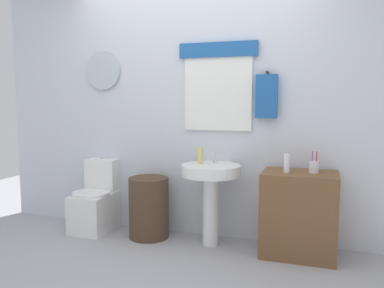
% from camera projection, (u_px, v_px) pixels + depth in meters
% --- Properties ---
extents(ground_plane, '(8.00, 8.00, 0.00)m').
position_uv_depth(ground_plane, '(149.00, 279.00, 2.97)').
color(ground_plane, '#A3A3A8').
extents(back_wall, '(4.40, 0.18, 2.60)m').
position_uv_depth(back_wall, '(196.00, 106.00, 3.91)').
color(back_wall, silver).
rests_on(back_wall, ground_plane).
extents(toilet, '(0.38, 0.51, 0.75)m').
position_uv_depth(toilet, '(96.00, 203.00, 4.09)').
color(toilet, white).
rests_on(toilet, ground_plane).
extents(laundry_hamper, '(0.39, 0.39, 0.60)m').
position_uv_depth(laundry_hamper, '(149.00, 207.00, 3.86)').
color(laundry_hamper, '#4C3828').
rests_on(laundry_hamper, ground_plane).
extents(pedestal_sink, '(0.55, 0.55, 0.76)m').
position_uv_depth(pedestal_sink, '(211.00, 183.00, 3.63)').
color(pedestal_sink, white).
rests_on(pedestal_sink, ground_plane).
extents(faucet, '(0.03, 0.03, 0.10)m').
position_uv_depth(faucet, '(214.00, 158.00, 3.72)').
color(faucet, silver).
rests_on(faucet, pedestal_sink).
extents(wooden_cabinet, '(0.64, 0.44, 0.74)m').
position_uv_depth(wooden_cabinet, '(299.00, 214.00, 3.40)').
color(wooden_cabinet, brown).
rests_on(wooden_cabinet, ground_plane).
extents(soap_bottle, '(0.05, 0.05, 0.15)m').
position_uv_depth(soap_bottle, '(200.00, 156.00, 3.69)').
color(soap_bottle, '#DBD166').
rests_on(soap_bottle, pedestal_sink).
extents(lotion_bottle, '(0.05, 0.05, 0.16)m').
position_uv_depth(lotion_bottle, '(287.00, 163.00, 3.35)').
color(lotion_bottle, white).
rests_on(lotion_bottle, wooden_cabinet).
extents(toothbrush_cup, '(0.08, 0.08, 0.19)m').
position_uv_depth(toothbrush_cup, '(314.00, 167.00, 3.33)').
color(toothbrush_cup, silver).
rests_on(toothbrush_cup, wooden_cabinet).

